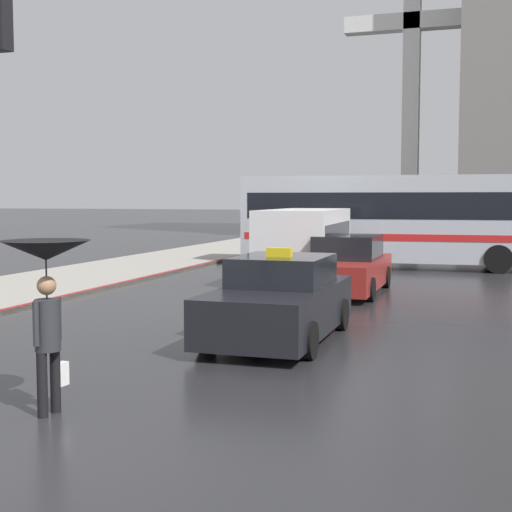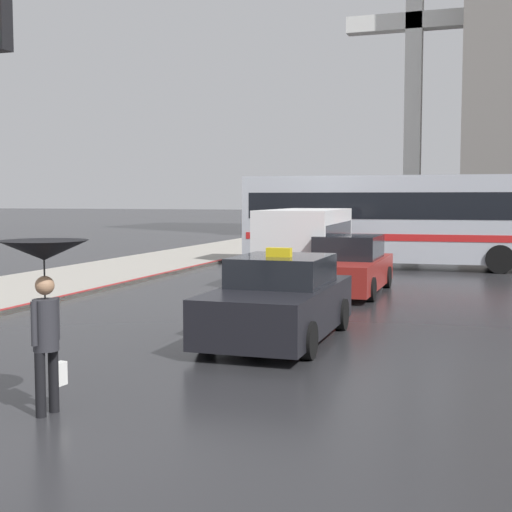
{
  "view_description": "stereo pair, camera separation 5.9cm",
  "coord_description": "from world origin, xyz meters",
  "px_view_note": "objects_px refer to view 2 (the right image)",
  "views": [
    {
      "loc": [
        4.5,
        -5.12,
        2.5
      ],
      "look_at": [
        0.32,
        7.86,
        1.4
      ],
      "focal_mm": 50.0,
      "sensor_mm": 36.0,
      "label": 1
    },
    {
      "loc": [
        4.56,
        -5.1,
        2.5
      ],
      "look_at": [
        0.32,
        7.86,
        1.4
      ],
      "focal_mm": 50.0,
      "sensor_mm": 36.0,
      "label": 2
    }
  ],
  "objects_px": {
    "taxi": "(280,301)",
    "city_bus": "(391,217)",
    "ambulance_van": "(306,242)",
    "monument_cross": "(414,70)",
    "pedestrian_with_umbrella": "(45,275)",
    "sedan_red": "(348,267)"
  },
  "relations": [
    {
      "from": "city_bus",
      "to": "sedan_red",
      "type": "bearing_deg",
      "value": -4.19
    },
    {
      "from": "pedestrian_with_umbrella",
      "to": "ambulance_van",
      "type": "bearing_deg",
      "value": 8.98
    },
    {
      "from": "taxi",
      "to": "city_bus",
      "type": "distance_m",
      "value": 14.15
    },
    {
      "from": "sedan_red",
      "to": "monument_cross",
      "type": "xyz_separation_m",
      "value": [
        -0.62,
        22.24,
        8.96
      ]
    },
    {
      "from": "taxi",
      "to": "pedestrian_with_umbrella",
      "type": "distance_m",
      "value": 5.31
    },
    {
      "from": "sedan_red",
      "to": "ambulance_van",
      "type": "distance_m",
      "value": 2.66
    },
    {
      "from": "city_bus",
      "to": "ambulance_van",
      "type": "bearing_deg",
      "value": -21.5
    },
    {
      "from": "ambulance_van",
      "to": "monument_cross",
      "type": "relative_size",
      "value": 0.32
    },
    {
      "from": "monument_cross",
      "to": "ambulance_van",
      "type": "bearing_deg",
      "value": -92.91
    },
    {
      "from": "sedan_red",
      "to": "city_bus",
      "type": "height_order",
      "value": "city_bus"
    },
    {
      "from": "pedestrian_with_umbrella",
      "to": "sedan_red",
      "type": "bearing_deg",
      "value": 1.23
    },
    {
      "from": "monument_cross",
      "to": "sedan_red",
      "type": "bearing_deg",
      "value": -88.41
    },
    {
      "from": "ambulance_van",
      "to": "taxi",
      "type": "bearing_deg",
      "value": 97.96
    },
    {
      "from": "taxi",
      "to": "city_bus",
      "type": "xyz_separation_m",
      "value": [
        0.13,
        14.1,
        1.15
      ]
    },
    {
      "from": "ambulance_van",
      "to": "pedestrian_with_umbrella",
      "type": "distance_m",
      "value": 13.77
    },
    {
      "from": "taxi",
      "to": "monument_cross",
      "type": "relative_size",
      "value": 0.25
    },
    {
      "from": "taxi",
      "to": "pedestrian_with_umbrella",
      "type": "height_order",
      "value": "pedestrian_with_umbrella"
    },
    {
      "from": "city_bus",
      "to": "taxi",
      "type": "bearing_deg",
      "value": -3.35
    },
    {
      "from": "ambulance_van",
      "to": "pedestrian_with_umbrella",
      "type": "relative_size",
      "value": 2.71
    },
    {
      "from": "ambulance_van",
      "to": "city_bus",
      "type": "relative_size",
      "value": 0.51
    },
    {
      "from": "taxi",
      "to": "ambulance_van",
      "type": "relative_size",
      "value": 0.77
    },
    {
      "from": "sedan_red",
      "to": "ambulance_van",
      "type": "xyz_separation_m",
      "value": [
        -1.65,
        2.02,
        0.53
      ]
    }
  ]
}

